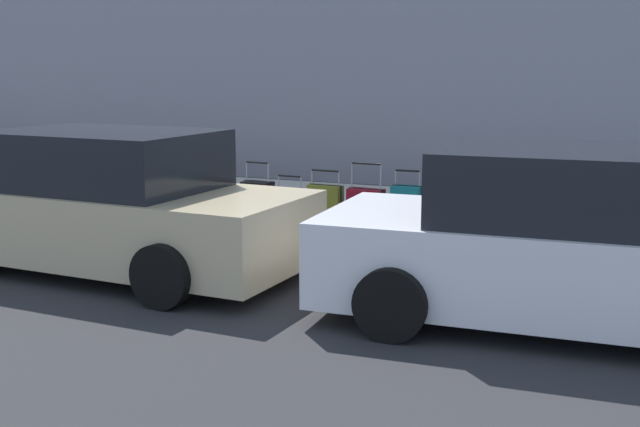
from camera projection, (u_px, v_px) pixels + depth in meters
ground_plane at (199, 245)px, 10.41m from camera, size 40.00×40.00×0.00m
sidewalk_curb at (281, 208)px, 12.66m from camera, size 18.00×5.00×0.14m
suitcase_black_0 at (541, 228)px, 9.23m from camera, size 0.40×0.27×0.67m
suitcase_silver_1 at (496, 226)px, 9.45m from camera, size 0.47×0.26×0.64m
suitcase_navy_2 at (450, 217)px, 9.67m from camera, size 0.49×0.22×0.91m
suitcase_teal_3 at (407, 214)px, 9.82m from camera, size 0.37×0.26×0.92m
suitcase_maroon_4 at (366, 215)px, 9.95m from camera, size 0.47×0.24×0.99m
suitcase_olive_5 at (325, 211)px, 10.17m from camera, size 0.46×0.22×0.88m
suitcase_red_6 at (290, 211)px, 10.41m from camera, size 0.40×0.24×0.77m
suitcase_black_7 at (258, 205)px, 10.64m from camera, size 0.41×0.27×0.92m
suitcase_silver_8 at (221, 208)px, 10.76m from camera, size 0.41×0.21×0.83m
suitcase_navy_9 at (188, 198)px, 10.98m from camera, size 0.51×0.28×0.94m
suitcase_teal_10 at (158, 197)px, 11.27m from camera, size 0.41×0.26×0.98m
suitcase_maroon_11 at (126, 200)px, 11.41m from camera, size 0.39×0.24×0.76m
fire_hydrant at (76, 189)px, 11.75m from camera, size 0.39×0.21×0.71m
bollard_post at (43, 184)px, 11.78m from camera, size 0.11×0.11×0.90m
parking_meter at (620, 186)px, 9.02m from camera, size 0.12×0.09×1.27m
parked_car_white_0 at (569, 244)px, 7.06m from camera, size 4.51×2.27×1.60m
parked_car_beige_1 at (106, 206)px, 8.98m from camera, size 4.75×2.22×1.60m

